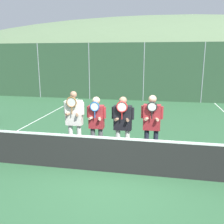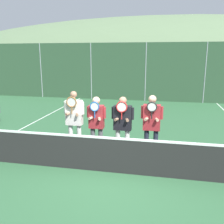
% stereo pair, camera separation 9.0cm
% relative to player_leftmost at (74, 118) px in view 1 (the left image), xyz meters
% --- Properties ---
extents(ground_plane, '(120.00, 120.00, 0.00)m').
position_rel_player_leftmost_xyz_m(ground_plane, '(1.35, -0.95, -1.10)').
color(ground_plane, '#2D5B38').
extents(hill_distant, '(100.01, 55.56, 19.45)m').
position_rel_player_leftmost_xyz_m(hill_distant, '(1.35, 46.95, -1.10)').
color(hill_distant, '#5B7551').
rests_on(hill_distant, ground_plane).
extents(clubhouse_building, '(20.46, 5.50, 3.79)m').
position_rel_player_leftmost_xyz_m(clubhouse_building, '(0.47, 16.78, 0.81)').
color(clubhouse_building, '#9EA3A8').
rests_on(clubhouse_building, ground_plane).
extents(fence_back, '(21.05, 0.06, 3.57)m').
position_rel_player_leftmost_xyz_m(fence_back, '(1.35, 9.08, 0.68)').
color(fence_back, gray).
rests_on(fence_back, ground_plane).
extents(tennis_net, '(11.57, 0.09, 1.03)m').
position_rel_player_leftmost_xyz_m(tennis_net, '(1.35, -0.95, -0.62)').
color(tennis_net, gray).
rests_on(tennis_net, ground_plane).
extents(court_line_left_sideline, '(0.05, 16.00, 0.01)m').
position_rel_player_leftmost_xyz_m(court_line_left_sideline, '(-2.95, 2.05, -1.10)').
color(court_line_left_sideline, white).
rests_on(court_line_left_sideline, ground_plane).
extents(player_leftmost, '(0.60, 0.34, 1.87)m').
position_rel_player_leftmost_xyz_m(player_leftmost, '(0.00, 0.00, 0.00)').
color(player_leftmost, white).
rests_on(player_leftmost, ground_plane).
extents(player_center_left, '(0.55, 0.34, 1.73)m').
position_rel_player_leftmost_xyz_m(player_center_left, '(0.65, 0.03, -0.08)').
color(player_center_left, '#56565B').
rests_on(player_center_left, ground_plane).
extents(player_center_right, '(0.62, 0.34, 1.77)m').
position_rel_player_leftmost_xyz_m(player_center_right, '(1.41, -0.05, -0.04)').
color(player_center_right, white).
rests_on(player_center_right, ground_plane).
extents(player_rightmost, '(0.59, 0.34, 1.83)m').
position_rel_player_leftmost_xyz_m(player_rightmost, '(2.20, 0.01, -0.02)').
color(player_rightmost, '#232838').
rests_on(player_rightmost, ground_plane).
extents(car_far_left, '(4.42, 2.00, 1.66)m').
position_rel_player_leftmost_xyz_m(car_far_left, '(-3.99, 11.56, -0.24)').
color(car_far_left, black).
rests_on(car_far_left, ground_plane).
extents(car_left_of_center, '(4.27, 1.99, 1.65)m').
position_rel_player_leftmost_xyz_m(car_left_of_center, '(1.11, 11.64, -0.25)').
color(car_left_of_center, silver).
rests_on(car_left_of_center, ground_plane).
extents(car_center, '(4.79, 2.01, 1.88)m').
position_rel_player_leftmost_xyz_m(car_center, '(6.41, 11.70, -0.15)').
color(car_center, '#285638').
rests_on(car_center, ground_plane).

